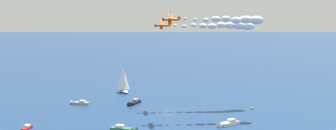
{
  "coord_description": "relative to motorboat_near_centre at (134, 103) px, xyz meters",
  "views": [
    {
      "loc": [
        -139.32,
        66.34,
        36.53
      ],
      "look_at": [
        0.17,
        0.46,
        17.96
      ],
      "focal_mm": 42.29,
      "sensor_mm": 36.0,
      "label": 1
    }
  ],
  "objects": [
    {
      "name": "biplane_wingman",
      "position": [
        -6.54,
        -10.25,
        32.72
      ],
      "size": [
        7.38,
        7.15,
        3.92
      ],
      "color": "orange"
    },
    {
      "name": "sailboat_far_stbd",
      "position": [
        27.82,
        -4.92,
        5.59
      ],
      "size": [
        10.72,
        5.98,
        13.76
      ],
      "color": "white",
      "rests_on": "ground_plane"
    },
    {
      "name": "motorboat_trailing",
      "position": [
        9.73,
        21.01,
        -0.05
      ],
      "size": [
        6.69,
        7.8,
        2.38
      ],
      "color": "#9E9993",
      "rests_on": "ground_plane"
    },
    {
      "name": "motorboat_near_centre",
      "position": [
        0.0,
        0.0,
        0.0
      ],
      "size": [
        7.64,
        8.05,
        2.56
      ],
      "color": "black",
      "rests_on": "ground_plane"
    },
    {
      "name": "wingwalker_lead",
      "position": [
        -23.7,
        -5.94,
        37.31
      ],
      "size": [
        1.4,
        0.59,
        1.51
      ],
      "color": "#1E4CB2"
    },
    {
      "name": "wingwalker_wingman",
      "position": [
        -7.12,
        -10.02,
        34.77
      ],
      "size": [
        1.4,
        0.59,
        1.51
      ],
      "color": "white"
    },
    {
      "name": "smoke_trail_lead",
      "position": [
        -32.02,
        -30.82,
        34.99
      ],
      "size": [
        13.03,
        29.58,
        4.08
      ],
      "color": "silver"
    },
    {
      "name": "smoke_trail_wingman",
      "position": [
        -16.63,
        -37.19,
        32.45
      ],
      "size": [
        14.53,
        33.33,
        4.41
      ],
      "color": "silver"
    },
    {
      "name": "motorboat_ahead",
      "position": [
        -44.67,
        -17.44,
        0.01
      ],
      "size": [
        3.81,
        9.21,
        2.6
      ],
      "color": "white",
      "rests_on": "ground_plane"
    },
    {
      "name": "motorboat_far_port",
      "position": [
        -21.46,
        45.38,
        -0.17
      ],
      "size": [
        6.65,
        4.74,
        1.93
      ],
      "color": "#B21E1E",
      "rests_on": "ground_plane"
    },
    {
      "name": "marker_buoy",
      "position": [
        -28.83,
        -39.72,
        -0.3
      ],
      "size": [
        1.1,
        1.1,
        2.1
      ],
      "color": "yellow",
      "rests_on": "ground_plane"
    },
    {
      "name": "ground_plane",
      "position": [
        -15.23,
        -9.42,
        -0.69
      ],
      "size": [
        2000.0,
        2000.0,
        0.0
      ],
      "primitive_type": "plane",
      "color": "navy"
    },
    {
      "name": "biplane_lead",
      "position": [
        -23.11,
        -6.18,
        35.25
      ],
      "size": [
        7.38,
        7.15,
        3.92
      ],
      "color": "orange"
    },
    {
      "name": "motorboat_inshore",
      "position": [
        -36.43,
        16.51,
        0.01
      ],
      "size": [
        7.74,
        8.14,
        2.59
      ],
      "color": "#33704C",
      "rests_on": "ground_plane"
    }
  ]
}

